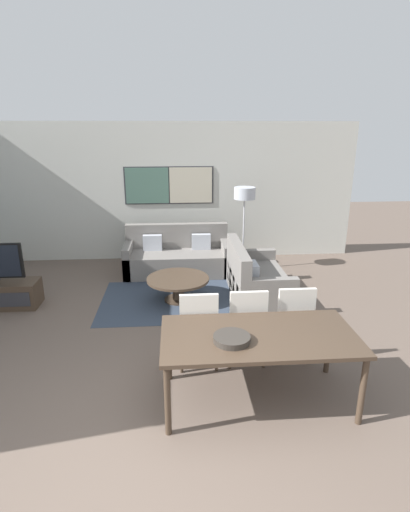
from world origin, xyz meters
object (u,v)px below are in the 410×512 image
object	(u,v)px
coffee_table	(178,283)
dining_chair_right	(292,319)
fruit_bowl	(232,338)
dining_table	(259,340)
dining_chair_centre	(246,322)
floor_lamp	(245,198)
sofa_side	(254,281)
dining_chair_left	(198,325)
sofa_main	(177,257)

from	to	relation	value
coffee_table	dining_chair_right	world-z (taller)	dining_chair_right
coffee_table	fruit_bowl	bearing A→B (deg)	-79.62
dining_table	dining_chair_centre	bearing A→B (deg)	90.00
dining_chair_centre	floor_lamp	distance (m)	3.39
sofa_side	floor_lamp	xyz separation A→B (m)	(0.05, 1.35, 1.13)
coffee_table	dining_chair_left	bearing A→B (deg)	-83.48
dining_table	dining_chair_centre	distance (m)	0.70
dining_chair_left	fruit_bowl	world-z (taller)	dining_chair_left
dining_table	dining_chair_right	bearing A→B (deg)	52.42
coffee_table	dining_chair_left	xyz separation A→B (m)	(0.22, -1.90, 0.23)
coffee_table	fruit_bowl	xyz separation A→B (m)	(0.49, -2.66, 0.49)
coffee_table	fruit_bowl	distance (m)	2.75
coffee_table	dining_chair_centre	distance (m)	2.03
coffee_table	dining_chair_right	distance (m)	2.27
sofa_main	sofa_side	xyz separation A→B (m)	(1.23, -1.34, -0.00)
dining_table	fruit_bowl	distance (m)	0.33
dining_chair_left	floor_lamp	world-z (taller)	floor_lamp
coffee_table	sofa_main	bearing A→B (deg)	90.00
coffee_table	sofa_side	bearing A→B (deg)	1.38
dining_table	dining_chair_left	xyz separation A→B (m)	(-0.56, 0.65, -0.16)
dining_chair_centre	dining_chair_left	bearing A→B (deg)	-176.25
sofa_main	floor_lamp	xyz separation A→B (m)	(1.28, 0.01, 1.13)
dining_chair_right	dining_chair_centre	bearing A→B (deg)	-175.83
sofa_main	coffee_table	bearing A→B (deg)	-90.00
sofa_main	dining_chair_right	bearing A→B (deg)	-67.35
fruit_bowl	floor_lamp	bearing A→B (deg)	78.90
coffee_table	dining_table	size ratio (longest dim) A/B	0.52
dining_chair_left	dining_chair_right	xyz separation A→B (m)	(1.11, 0.08, 0.00)
sofa_side	floor_lamp	size ratio (longest dim) A/B	0.97
sofa_main	fruit_bowl	distance (m)	4.09
sofa_side	dining_table	size ratio (longest dim) A/B	0.82
sofa_main	coffee_table	xyz separation A→B (m)	(0.00, -1.37, 0.01)
dining_chair_centre	fruit_bowl	size ratio (longest dim) A/B	2.73
sofa_side	floor_lamp	distance (m)	1.76
dining_table	dining_chair_centre	world-z (taller)	dining_chair_centre
sofa_main	sofa_side	size ratio (longest dim) A/B	1.26
dining_table	dining_chair_right	size ratio (longest dim) A/B	1.99
dining_table	dining_chair_centre	xyz separation A→B (m)	(0.00, 0.68, -0.16)
floor_lamp	dining_chair_right	bearing A→B (deg)	-89.08
sofa_side	fruit_bowl	size ratio (longest dim) A/B	4.45
coffee_table	dining_chair_centre	bearing A→B (deg)	-67.40
sofa_side	coffee_table	bearing A→B (deg)	91.38
dining_chair_right	dining_table	bearing A→B (deg)	-127.58
dining_chair_left	fruit_bowl	bearing A→B (deg)	-70.54
coffee_table	dining_chair_right	xyz separation A→B (m)	(1.33, -1.82, 0.23)
dining_table	sofa_side	bearing A→B (deg)	79.85
coffee_table	dining_chair_centre	xyz separation A→B (m)	(0.77, -1.86, 0.23)
dining_chair_centre	sofa_side	bearing A→B (deg)	76.30
floor_lamp	dining_table	bearing A→B (deg)	-97.36
dining_chair_right	coffee_table	bearing A→B (deg)	126.20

